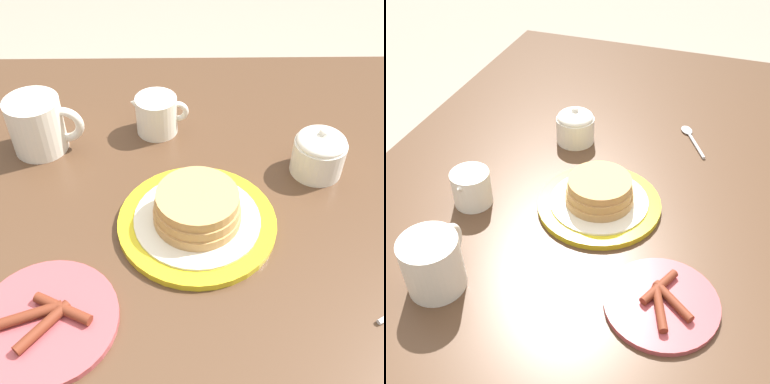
# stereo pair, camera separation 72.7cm
# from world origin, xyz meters

# --- Properties ---
(dining_table) EXTENTS (1.58, 0.94, 0.73)m
(dining_table) POSITION_xyz_m (0.00, 0.00, 0.63)
(dining_table) COLOR #4C3321
(dining_table) RESTS_ON ground_plane
(pancake_plate) EXTENTS (0.24, 0.24, 0.07)m
(pancake_plate) POSITION_xyz_m (0.00, -0.04, 0.75)
(pancake_plate) COLOR gold
(pancake_plate) RESTS_ON dining_table
(side_plate_bacon) EXTENTS (0.18, 0.18, 0.02)m
(side_plate_bacon) POSITION_xyz_m (-0.19, -0.20, 0.73)
(side_plate_bacon) COLOR #B2474C
(side_plate_bacon) RESTS_ON dining_table
(coffee_mug) EXTENTS (0.13, 0.09, 0.10)m
(coffee_mug) POSITION_xyz_m (-0.27, 0.15, 0.78)
(coffee_mug) COLOR silver
(coffee_mug) RESTS_ON dining_table
(creamer_pitcher) EXTENTS (0.11, 0.07, 0.08)m
(creamer_pitcher) POSITION_xyz_m (-0.07, 0.20, 0.76)
(creamer_pitcher) COLOR silver
(creamer_pitcher) RESTS_ON dining_table
(sugar_bowl) EXTENTS (0.09, 0.09, 0.09)m
(sugar_bowl) POSITION_xyz_m (0.20, 0.08, 0.77)
(sugar_bowl) COLOR silver
(sugar_bowl) RESTS_ON dining_table
(spoon) EXTENTS (0.13, 0.08, 0.01)m
(spoon) POSITION_xyz_m (0.30, -0.16, 0.73)
(spoon) COLOR silver
(spoon) RESTS_ON dining_table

